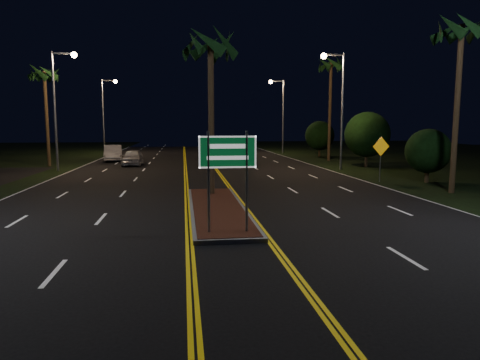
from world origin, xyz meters
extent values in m
plane|color=black|center=(0.00, 0.00, 0.00)|extent=(120.00, 120.00, 0.00)
cube|color=gray|center=(0.00, 7.00, 0.07)|extent=(2.25, 10.25, 0.15)
cube|color=#592819|center=(0.00, 7.00, 0.16)|extent=(2.00, 10.00, 0.02)
cylinder|color=gray|center=(-0.60, 2.80, 1.75)|extent=(0.08, 0.08, 3.20)
cylinder|color=gray|center=(0.60, 2.80, 1.75)|extent=(0.08, 0.08, 3.20)
cube|color=#07471E|center=(0.00, 2.80, 2.70)|extent=(1.80, 0.04, 1.00)
cube|color=white|center=(0.00, 2.77, 2.70)|extent=(1.80, 0.01, 1.00)
cylinder|color=gray|center=(-11.00, 24.00, 4.50)|extent=(0.18, 0.18, 9.00)
cube|color=gray|center=(-10.20, 24.00, 8.85)|extent=(1.60, 0.12, 0.12)
sphere|color=#F4B36E|center=(-9.40, 24.00, 8.75)|extent=(0.44, 0.44, 0.44)
cylinder|color=gray|center=(-11.00, 44.00, 4.50)|extent=(0.18, 0.18, 9.00)
cube|color=gray|center=(-10.20, 44.00, 8.85)|extent=(1.60, 0.12, 0.12)
sphere|color=#F4B36E|center=(-9.40, 44.00, 8.75)|extent=(0.44, 0.44, 0.44)
cylinder|color=gray|center=(11.00, 22.00, 4.50)|extent=(0.18, 0.18, 9.00)
cube|color=gray|center=(10.20, 22.00, 8.85)|extent=(1.60, 0.12, 0.12)
sphere|color=#F4B36E|center=(9.40, 22.00, 8.75)|extent=(0.44, 0.44, 0.44)
cylinder|color=gray|center=(11.00, 42.00, 4.50)|extent=(0.18, 0.18, 9.00)
cube|color=gray|center=(10.20, 42.00, 8.85)|extent=(1.60, 0.12, 0.12)
sphere|color=#F4B36E|center=(9.40, 42.00, 8.75)|extent=(0.44, 0.44, 0.44)
cylinder|color=#382819|center=(0.00, 10.50, 3.75)|extent=(0.28, 0.28, 7.50)
cylinder|color=#382819|center=(-12.80, 28.00, 4.00)|extent=(0.28, 0.28, 8.00)
cylinder|color=#382819|center=(12.50, 10.00, 4.25)|extent=(0.28, 0.28, 8.50)
cylinder|color=#382819|center=(12.80, 30.00, 4.75)|extent=(0.28, 0.28, 9.50)
cylinder|color=#382819|center=(13.50, 14.00, 0.45)|extent=(0.24, 0.24, 0.90)
sphere|color=black|center=(13.50, 14.00, 1.95)|extent=(2.70, 2.70, 2.70)
cylinder|color=#382819|center=(14.00, 24.00, 0.63)|extent=(0.24, 0.24, 1.26)
sphere|color=black|center=(14.00, 24.00, 2.73)|extent=(3.78, 3.78, 3.78)
cylinder|color=#382819|center=(13.80, 36.00, 0.54)|extent=(0.24, 0.24, 1.08)
sphere|color=black|center=(13.80, 36.00, 2.34)|extent=(3.24, 3.24, 3.24)
imported|color=#B5B5BB|center=(-5.80, 28.07, 0.81)|extent=(2.10, 4.86, 1.62)
imported|color=silver|center=(-8.22, 32.79, 0.91)|extent=(3.09, 5.73, 1.82)
cylinder|color=gray|center=(10.80, 14.74, 1.21)|extent=(0.07, 0.07, 2.42)
cube|color=orange|center=(10.80, 14.72, 2.20)|extent=(1.16, 0.23, 1.17)
camera|label=1|loc=(-1.37, -10.41, 3.54)|focal=32.00mm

